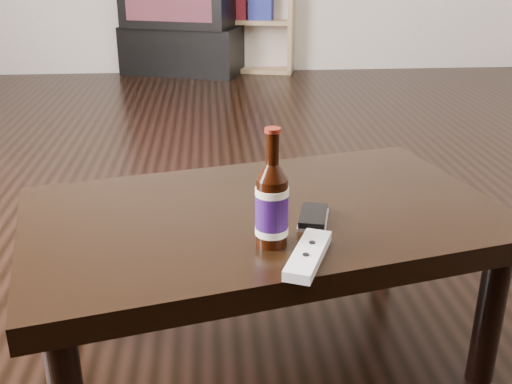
{
  "coord_description": "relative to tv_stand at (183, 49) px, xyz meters",
  "views": [
    {
      "loc": [
        -0.25,
        -1.73,
        0.92
      ],
      "look_at": [
        -0.17,
        -0.71,
        0.49
      ],
      "focal_mm": 42.0,
      "sensor_mm": 36.0,
      "label": 1
    }
  ],
  "objects": [
    {
      "name": "floor",
      "position": [
        0.44,
        -2.98,
        -0.18
      ],
      "size": [
        5.0,
        6.0,
        0.01
      ],
      "primitive_type": "cube",
      "color": "black",
      "rests_on": "ground"
    },
    {
      "name": "tv_stand",
      "position": [
        0.0,
        0.0,
        0.0
      ],
      "size": [
        0.98,
        0.71,
        0.35
      ],
      "primitive_type": "cube",
      "rotation": [
        0.0,
        0.0,
        -0.34
      ],
      "color": "black",
      "rests_on": "floor"
    },
    {
      "name": "coffee_table",
      "position": [
        0.3,
        -3.52,
        0.16
      ],
      "size": [
        1.14,
        0.82,
        0.39
      ],
      "rotation": [
        0.0,
        0.0,
        0.23
      ],
      "color": "black",
      "rests_on": "floor"
    },
    {
      "name": "beer_bottle",
      "position": [
        0.3,
        -3.68,
        0.29
      ],
      "size": [
        0.08,
        0.08,
        0.23
      ],
      "rotation": [
        0.0,
        0.0,
        0.22
      ],
      "color": "black",
      "rests_on": "coffee_table"
    },
    {
      "name": "phone",
      "position": [
        0.4,
        -3.59,
        0.22
      ],
      "size": [
        0.08,
        0.12,
        0.02
      ],
      "rotation": [
        0.0,
        0.0,
        -0.25
      ],
      "color": "#BABBBD",
      "rests_on": "coffee_table"
    },
    {
      "name": "remote",
      "position": [
        0.36,
        -3.75,
        0.22
      ],
      "size": [
        0.12,
        0.18,
        0.02
      ],
      "rotation": [
        0.0,
        0.0,
        -0.4
      ],
      "color": "white",
      "rests_on": "coffee_table"
    }
  ]
}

